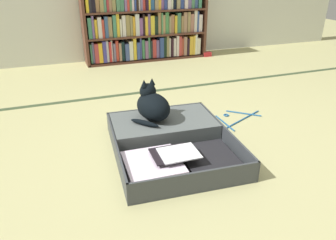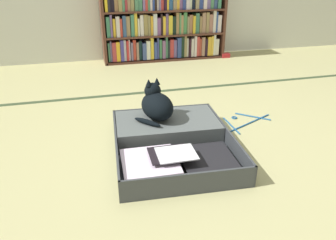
{
  "view_description": "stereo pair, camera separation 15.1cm",
  "coord_description": "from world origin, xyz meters",
  "px_view_note": "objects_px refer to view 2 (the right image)",
  "views": [
    {
      "loc": [
        -0.63,
        -1.4,
        0.99
      ],
      "look_at": [
        -0.08,
        0.1,
        0.24
      ],
      "focal_mm": 34.4,
      "sensor_mm": 36.0,
      "label": 1
    },
    {
      "loc": [
        -0.48,
        -1.44,
        0.99
      ],
      "look_at": [
        -0.08,
        0.1,
        0.24
      ],
      "focal_mm": 34.4,
      "sensor_mm": 36.0,
      "label": 2
    }
  ],
  "objects_px": {
    "black_cat": "(156,105)",
    "clothes_hanger": "(244,122)",
    "bookshelf": "(164,24)",
    "small_red_pouch": "(225,55)",
    "open_suitcase": "(170,140)"
  },
  "relations": [
    {
      "from": "bookshelf",
      "to": "small_red_pouch",
      "type": "xyz_separation_m",
      "value": [
        0.74,
        -0.11,
        -0.39
      ]
    },
    {
      "from": "small_red_pouch",
      "to": "open_suitcase",
      "type": "bearing_deg",
      "value": -122.06
    },
    {
      "from": "black_cat",
      "to": "clothes_hanger",
      "type": "bearing_deg",
      "value": 2.64
    },
    {
      "from": "black_cat",
      "to": "small_red_pouch",
      "type": "bearing_deg",
      "value": 54.43
    },
    {
      "from": "bookshelf",
      "to": "black_cat",
      "type": "distance_m",
      "value": 1.94
    },
    {
      "from": "open_suitcase",
      "to": "small_red_pouch",
      "type": "relative_size",
      "value": 8.61
    },
    {
      "from": "bookshelf",
      "to": "open_suitcase",
      "type": "distance_m",
      "value": 2.12
    },
    {
      "from": "black_cat",
      "to": "bookshelf",
      "type": "bearing_deg",
      "value": 74.69
    },
    {
      "from": "bookshelf",
      "to": "small_red_pouch",
      "type": "relative_size",
      "value": 14.21
    },
    {
      "from": "clothes_hanger",
      "to": "small_red_pouch",
      "type": "relative_size",
      "value": 4.33
    },
    {
      "from": "clothes_hanger",
      "to": "open_suitcase",
      "type": "bearing_deg",
      "value": -160.92
    },
    {
      "from": "bookshelf",
      "to": "open_suitcase",
      "type": "relative_size",
      "value": 1.65
    },
    {
      "from": "open_suitcase",
      "to": "small_red_pouch",
      "type": "bearing_deg",
      "value": 57.94
    },
    {
      "from": "bookshelf",
      "to": "clothes_hanger",
      "type": "bearing_deg",
      "value": -85.89
    },
    {
      "from": "open_suitcase",
      "to": "bookshelf",
      "type": "bearing_deg",
      "value": 77.16
    }
  ]
}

